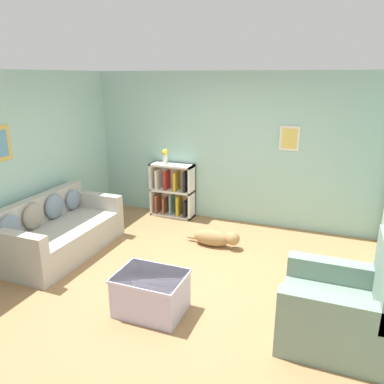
{
  "coord_description": "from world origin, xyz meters",
  "views": [
    {
      "loc": [
        1.7,
        -3.99,
        2.52
      ],
      "look_at": [
        0.0,
        0.4,
        1.05
      ],
      "focal_mm": 35.0,
      "sensor_mm": 36.0,
      "label": 1
    }
  ],
  "objects_px": {
    "couch": "(58,232)",
    "vase": "(165,156)",
    "recliner_chair": "(343,309)",
    "bookshelf": "(173,191)",
    "coffee_table": "(151,292)",
    "dog": "(216,238)"
  },
  "relations": [
    {
      "from": "couch",
      "to": "vase",
      "type": "height_order",
      "value": "vase"
    },
    {
      "from": "recliner_chair",
      "to": "bookshelf",
      "type": "bearing_deg",
      "value": 138.41
    },
    {
      "from": "vase",
      "to": "couch",
      "type": "bearing_deg",
      "value": -112.57
    },
    {
      "from": "couch",
      "to": "recliner_chair",
      "type": "distance_m",
      "value": 3.96
    },
    {
      "from": "coffee_table",
      "to": "vase",
      "type": "distance_m",
      "value": 3.18
    },
    {
      "from": "dog",
      "to": "vase",
      "type": "relative_size",
      "value": 3.26
    },
    {
      "from": "couch",
      "to": "bookshelf",
      "type": "xyz_separation_m",
      "value": [
        0.96,
        2.01,
        0.16
      ]
    },
    {
      "from": "bookshelf",
      "to": "couch",
      "type": "bearing_deg",
      "value": -115.43
    },
    {
      "from": "vase",
      "to": "dog",
      "type": "bearing_deg",
      "value": -37.16
    },
    {
      "from": "recliner_chair",
      "to": "coffee_table",
      "type": "relative_size",
      "value": 1.48
    },
    {
      "from": "bookshelf",
      "to": "coffee_table",
      "type": "distance_m",
      "value": 3.03
    },
    {
      "from": "recliner_chair",
      "to": "dog",
      "type": "relative_size",
      "value": 1.28
    },
    {
      "from": "bookshelf",
      "to": "dog",
      "type": "xyz_separation_m",
      "value": [
        1.16,
        -1.0,
        -0.34
      ]
    },
    {
      "from": "couch",
      "to": "dog",
      "type": "distance_m",
      "value": 2.36
    },
    {
      "from": "coffee_table",
      "to": "couch",
      "type": "bearing_deg",
      "value": 156.82
    },
    {
      "from": "bookshelf",
      "to": "coffee_table",
      "type": "xyz_separation_m",
      "value": [
        1.0,
        -2.85,
        -0.23
      ]
    },
    {
      "from": "bookshelf",
      "to": "vase",
      "type": "bearing_deg",
      "value": -171.32
    },
    {
      "from": "bookshelf",
      "to": "recliner_chair",
      "type": "xyz_separation_m",
      "value": [
        2.96,
        -2.63,
        -0.1
      ]
    },
    {
      "from": "bookshelf",
      "to": "coffee_table",
      "type": "relative_size",
      "value": 1.31
    },
    {
      "from": "couch",
      "to": "recliner_chair",
      "type": "xyz_separation_m",
      "value": [
        3.92,
        -0.61,
        0.06
      ]
    },
    {
      "from": "dog",
      "to": "vase",
      "type": "xyz_separation_m",
      "value": [
        -1.29,
        0.98,
        1.0
      ]
    },
    {
      "from": "dog",
      "to": "couch",
      "type": "bearing_deg",
      "value": -154.43
    }
  ]
}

